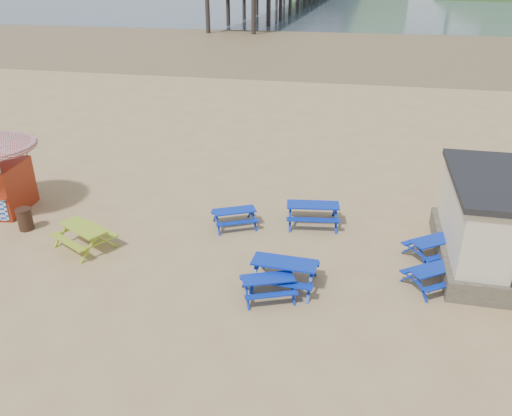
% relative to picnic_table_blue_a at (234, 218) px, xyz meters
% --- Properties ---
extents(ground, '(400.00, 400.00, 0.00)m').
position_rel_picnic_table_blue_a_xyz_m(ground, '(0.72, -1.76, -0.35)').
color(ground, tan).
rests_on(ground, ground).
extents(wet_sand, '(400.00, 400.00, 0.00)m').
position_rel_picnic_table_blue_a_xyz_m(wet_sand, '(0.72, 53.24, -0.34)').
color(wet_sand, olive).
rests_on(wet_sand, ground).
extents(sea, '(400.00, 400.00, 0.00)m').
position_rel_picnic_table_blue_a_xyz_m(sea, '(0.72, 168.24, -0.34)').
color(sea, '#485A67').
rests_on(sea, ground).
extents(picnic_table_blue_a, '(2.08, 1.94, 0.69)m').
position_rel_picnic_table_blue_a_xyz_m(picnic_table_blue_a, '(0.00, 0.00, 0.00)').
color(picnic_table_blue_a, '#040BA5').
rests_on(picnic_table_blue_a, ground).
extents(picnic_table_blue_b, '(2.26, 1.92, 0.85)m').
position_rel_picnic_table_blue_a_xyz_m(picnic_table_blue_b, '(2.96, 0.85, 0.08)').
color(picnic_table_blue_b, '#040BA5').
rests_on(picnic_table_blue_b, ground).
extents(picnic_table_blue_c, '(2.29, 2.21, 0.75)m').
position_rel_picnic_table_blue_a_xyz_m(picnic_table_blue_c, '(7.41, -0.83, 0.03)').
color(picnic_table_blue_c, '#040BA5').
rests_on(picnic_table_blue_c, ground).
extents(picnic_table_blue_d, '(2.12, 1.73, 0.86)m').
position_rel_picnic_table_blue_a_xyz_m(picnic_table_blue_d, '(2.58, -3.59, 0.08)').
color(picnic_table_blue_d, '#040BA5').
rests_on(picnic_table_blue_d, ground).
extents(picnic_table_blue_e, '(1.97, 1.80, 0.67)m').
position_rel_picnic_table_blue_a_xyz_m(picnic_table_blue_e, '(2.20, -4.30, -0.01)').
color(picnic_table_blue_e, '#040BA5').
rests_on(picnic_table_blue_e, ground).
extents(picnic_table_blue_f, '(2.10, 2.02, 0.69)m').
position_rel_picnic_table_blue_a_xyz_m(picnic_table_blue_f, '(7.20, -2.67, -0.00)').
color(picnic_table_blue_f, '#040BA5').
rests_on(picnic_table_blue_f, ground).
extents(picnic_table_yellow, '(2.48, 2.32, 0.83)m').
position_rel_picnic_table_blue_a_xyz_m(picnic_table_yellow, '(-4.87, -2.78, 0.07)').
color(picnic_table_yellow, '#A5B51D').
rests_on(picnic_table_yellow, ground).
extents(litter_bin, '(0.60, 0.60, 0.88)m').
position_rel_picnic_table_blue_a_xyz_m(litter_bin, '(-7.82, -2.03, 0.10)').
color(litter_bin, '#392316').
rests_on(litter_bin, ground).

